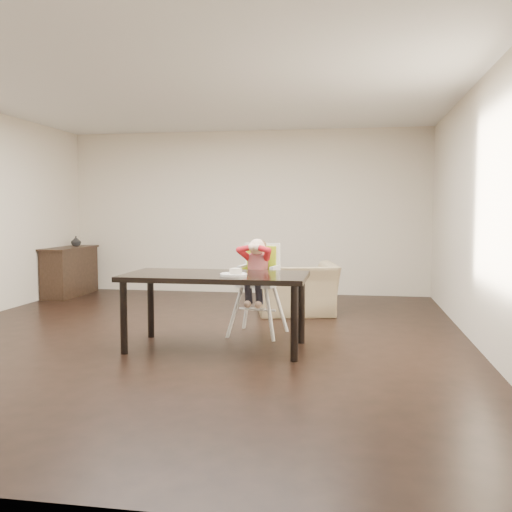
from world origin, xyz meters
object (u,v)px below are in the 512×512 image
(sideboard, at_px, (70,271))
(high_chair, at_px, (259,267))
(dining_table, at_px, (216,282))
(armchair, at_px, (296,280))

(sideboard, bearing_deg, high_chair, -34.29)
(high_chair, bearing_deg, sideboard, 154.83)
(dining_table, distance_m, sideboard, 4.47)
(dining_table, relative_size, high_chair, 1.69)
(high_chair, height_order, sideboard, high_chair)
(dining_table, bearing_deg, high_chair, 66.59)
(dining_table, relative_size, sideboard, 1.43)
(armchair, relative_size, sideboard, 0.83)
(dining_table, distance_m, armchair, 2.13)
(armchair, xyz_separation_m, sideboard, (-3.80, 1.07, -0.06))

